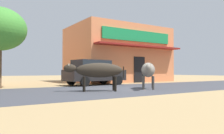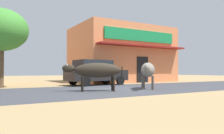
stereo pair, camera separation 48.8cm
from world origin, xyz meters
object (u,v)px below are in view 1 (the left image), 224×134
object	(u,v)px
cow_near_brown	(98,71)
pedestrian_by_shop	(143,72)
parked_hatchback_car	(94,72)
cow_far_dark	(148,70)

from	to	relation	value
cow_near_brown	pedestrian_by_shop	size ratio (longest dim) A/B	1.76
parked_hatchback_car	pedestrian_by_shop	distance (m)	5.29
cow_far_dark	pedestrian_by_shop	world-z (taller)	pedestrian_by_shop
parked_hatchback_car	cow_far_dark	xyz separation A→B (m)	(0.87, -4.32, 0.12)
parked_hatchback_car	cow_near_brown	distance (m)	4.55
parked_hatchback_car	cow_near_brown	xyz separation A→B (m)	(-1.96, -4.11, 0.10)
cow_far_dark	pedestrian_by_shop	xyz separation A→B (m)	(4.29, 5.48, -0.09)
pedestrian_by_shop	cow_far_dark	bearing A→B (deg)	-128.07
cow_near_brown	cow_far_dark	world-z (taller)	cow_far_dark
parked_hatchback_car	pedestrian_by_shop	bearing A→B (deg)	12.62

